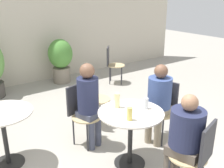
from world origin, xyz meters
TOP-DOWN VIEW (x-y plane):
  - storefront_wall at (0.00, 4.10)m, footprint 10.00×0.06m
  - cafe_table_near at (0.19, 0.10)m, footprint 0.82×0.82m
  - cafe_table_far at (-1.12, 1.03)m, footprint 0.77×0.77m
  - bistro_chair_0 at (0.43, -0.73)m, footprint 0.45×0.47m
  - bistro_chair_1 at (1.02, 0.33)m, footprint 0.47×0.45m
  - bistro_chair_2 at (-0.05, 0.93)m, footprint 0.45×0.47m
  - bistro_chair_3 at (0.36, 1.29)m, footprint 0.43×0.43m
  - bistro_chair_4 at (1.89, 2.86)m, footprint 0.49×0.49m
  - seated_person_0 at (0.38, -0.58)m, footprint 0.40×0.43m
  - seated_person_1 at (0.88, 0.29)m, footprint 0.39×0.37m
  - seated_person_2 at (-0.00, 0.79)m, footprint 0.33×0.35m
  - beer_glass_0 at (0.13, 0.31)m, footprint 0.07×0.07m
  - beer_glass_1 at (0.04, -0.06)m, footprint 0.06×0.06m
  - beer_glass_2 at (0.40, 0.06)m, footprint 0.06×0.06m
  - potted_plant_1 at (0.90, 3.63)m, footprint 0.59×0.59m

SIDE VIEW (x-z plane):
  - bistro_chair_0 at x=0.43m, z-range 0.09..0.99m
  - bistro_chair_1 at x=1.02m, z-range 0.09..0.99m
  - bistro_chair_2 at x=-0.05m, z-range 0.09..0.99m
  - bistro_chair_3 at x=0.36m, z-range 0.09..0.99m
  - bistro_chair_4 at x=1.89m, z-range 0.09..0.99m
  - cafe_table_far at x=-1.12m, z-range 0.20..0.95m
  - cafe_table_near at x=0.19m, z-range 0.22..0.97m
  - potted_plant_1 at x=0.90m, z-range 0.07..1.15m
  - seated_person_0 at x=0.38m, z-range 0.11..1.27m
  - seated_person_1 at x=0.88m, z-range 0.11..1.32m
  - seated_person_2 at x=0.00m, z-range 0.13..1.38m
  - beer_glass_2 at x=0.40m, z-range 0.75..0.90m
  - beer_glass_1 at x=0.04m, z-range 0.75..0.91m
  - beer_glass_0 at x=0.13m, z-range 0.75..0.95m
  - storefront_wall at x=0.00m, z-range 0.00..3.00m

